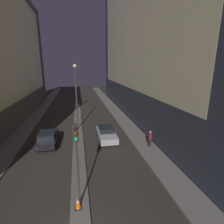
{
  "coord_description": "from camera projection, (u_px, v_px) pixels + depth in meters",
  "views": [
    {
      "loc": [
        0.21,
        -5.74,
        8.03
      ],
      "look_at": [
        5.7,
        22.12,
        0.5
      ],
      "focal_mm": 28.0,
      "sensor_mm": 36.0,
      "label": 1
    }
  ],
  "objects": [
    {
      "name": "street_lamp",
      "position": [
        76.0,
        89.0,
        21.49
      ],
      "size": [
        0.45,
        0.45,
        8.09
      ],
      "color": "#383838",
      "rests_on": "median_strip"
    },
    {
      "name": "pedestrian_on_right_sidewalk",
      "position": [
        150.0,
        138.0,
        17.47
      ],
      "size": [
        0.35,
        0.35,
        1.66
      ],
      "color": "black",
      "rests_on": "sidewalk_right"
    },
    {
      "name": "traffic_cone_near",
      "position": [
        78.0,
        203.0,
        9.9
      ],
      "size": [
        0.4,
        0.4,
        0.76
      ],
      "color": "black",
      "rests_on": "median_strip"
    },
    {
      "name": "median_strip",
      "position": [
        78.0,
        128.0,
        23.16
      ],
      "size": [
        1.09,
        31.15,
        0.15
      ],
      "color": "#66605B",
      "rests_on": "ground"
    },
    {
      "name": "car_left_lane",
      "position": [
        48.0,
        138.0,
        18.23
      ],
      "size": [
        1.84,
        4.49,
        1.46
      ],
      "color": "black",
      "rests_on": "ground"
    },
    {
      "name": "building_right",
      "position": [
        148.0,
        22.0,
        25.36
      ],
      "size": [
        6.01,
        41.18,
        28.42
      ],
      "color": "#2D333D",
      "rests_on": "ground"
    },
    {
      "name": "car_right_lane",
      "position": [
        106.0,
        134.0,
        19.36
      ],
      "size": [
        1.84,
        4.32,
        1.46
      ],
      "color": "#B2B2B7",
      "rests_on": "ground"
    },
    {
      "name": "traffic_light_mid",
      "position": [
        77.0,
        89.0,
        32.64
      ],
      "size": [
        0.32,
        0.42,
        4.99
      ],
      "color": "#383838",
      "rests_on": "median_strip"
    },
    {
      "name": "traffic_light_near",
      "position": [
        77.0,
        149.0,
        9.24
      ],
      "size": [
        0.32,
        0.42,
        4.99
      ],
      "color": "#383838",
      "rests_on": "median_strip"
    }
  ]
}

